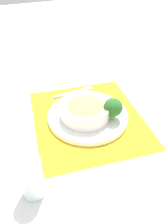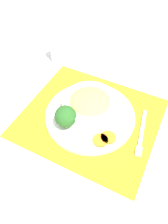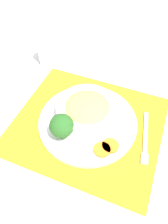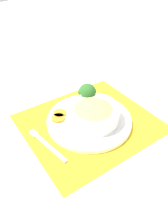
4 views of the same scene
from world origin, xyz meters
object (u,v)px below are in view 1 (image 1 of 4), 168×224
water_glass (32,180)px  fork (77,91)px  bowl (85,109)px  broccoli_floret (113,107)px

water_glass → fork: size_ratio=0.68×
bowl → broccoli_floret: bearing=60.2°
bowl → broccoli_floret: 0.10m
water_glass → broccoli_floret: bearing=118.1°
bowl → fork: (-0.19, 0.04, -0.05)m
broccoli_floret → bowl: bearing=-119.8°
water_glass → fork: water_glass is taller
bowl → broccoli_floret: size_ratio=2.19×
bowl → fork: bowl is taller
bowl → water_glass: water_glass is taller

